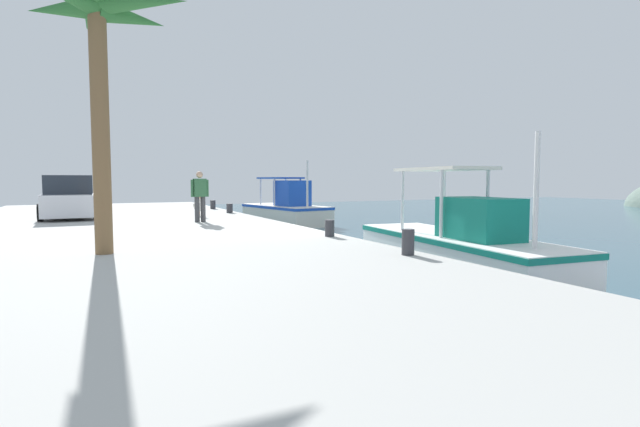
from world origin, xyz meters
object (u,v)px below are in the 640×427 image
fisherman_standing (200,194)px  mooring_bollard_third (330,228)px  fishing_boat_nearest (286,210)px  fishing_boat_second (459,245)px  mooring_bollard_fourth (408,242)px  mooring_bollard_second (230,208)px  pelican (198,206)px  palm_tree (100,33)px  mooring_bollard_nearest (213,205)px  parked_car (69,199)px

fisherman_standing → mooring_bollard_third: 5.92m
fishing_boat_nearest → fishing_boat_second: 13.45m
fisherman_standing → mooring_bollard_fourth: (8.74, 2.05, -0.68)m
fishing_boat_nearest → mooring_bollard_second: size_ratio=14.51×
fishing_boat_nearest → fishing_boat_second: bearing=-3.8°
mooring_bollard_second → pelican: bearing=-54.8°
pelican → mooring_bollard_third: pelican is taller
fishing_boat_nearest → fishing_boat_second: size_ratio=0.86×
pelican → mooring_bollard_third: (8.36, 1.54, -0.19)m
mooring_bollard_fourth → palm_tree: 6.85m
fishing_boat_nearest → fishing_boat_second: fishing_boat_second is taller
fishing_boat_second → mooring_bollard_fourth: size_ratio=13.82×
fishing_boat_nearest → mooring_bollard_nearest: bearing=-103.4°
fisherman_standing → parked_car: fisherman_standing is taller
mooring_bollard_second → fishing_boat_nearest: bearing=122.8°
fishing_boat_nearest → mooring_bollard_second: bearing=-57.2°
fisherman_standing → palm_tree: size_ratio=0.34×
fishing_boat_nearest → palm_tree: size_ratio=1.16×
mooring_bollard_fourth → palm_tree: (-2.57, -5.06, 3.84)m
fisherman_standing → pelican: bearing=170.0°
fisherman_standing → mooring_bollard_second: (-3.95, 2.05, -0.73)m
fishing_boat_second → fisherman_standing: 8.65m
fishing_boat_nearest → parked_car: fishing_boat_nearest is taller
parked_car → mooring_bollard_fourth: bearing=25.7°
fisherman_standing → parked_car: (-3.87, -4.01, -0.21)m
fishing_boat_nearest → pelican: (3.34, -5.04, 0.48)m
fisherman_standing → mooring_bollard_fourth: size_ratio=3.48×
mooring_bollard_third → palm_tree: palm_tree is taller
fishing_boat_second → palm_tree: (-1.06, -7.66, 4.24)m
mooring_bollard_nearest → fishing_boat_nearest: bearing=76.6°
mooring_bollard_nearest → mooring_bollard_second: size_ratio=1.07×
mooring_bollard_nearest → palm_tree: bearing=-21.0°
mooring_bollard_third → mooring_bollard_fourth: size_ratio=0.85×
fishing_boat_nearest → palm_tree: 15.60m
pelican → mooring_bollard_second: pelican is taller
pelican → mooring_bollard_fourth: 11.70m
palm_tree → mooring_bollard_second: bearing=153.4°
pelican → parked_car: 4.64m
mooring_bollard_nearest → mooring_bollard_second: (3.09, 0.00, -0.01)m
parked_car → palm_tree: size_ratio=0.84×
parked_car → mooring_bollard_fourth: size_ratio=8.58×
mooring_bollard_nearest → palm_tree: size_ratio=0.09×
mooring_bollard_second → mooring_bollard_third: mooring_bollard_third is taller
fishing_boat_second → pelican: (-10.08, -4.14, 0.56)m
mooring_bollard_second → mooring_bollard_third: size_ratio=0.96×
fishing_boat_second → pelican: bearing=-157.7°
pelican → palm_tree: 10.36m
fishing_boat_nearest → fisherman_standing: fishing_boat_nearest is taller
mooring_bollard_third → palm_tree: bearing=-82.6°
palm_tree → fishing_boat_nearest: bearing=145.3°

